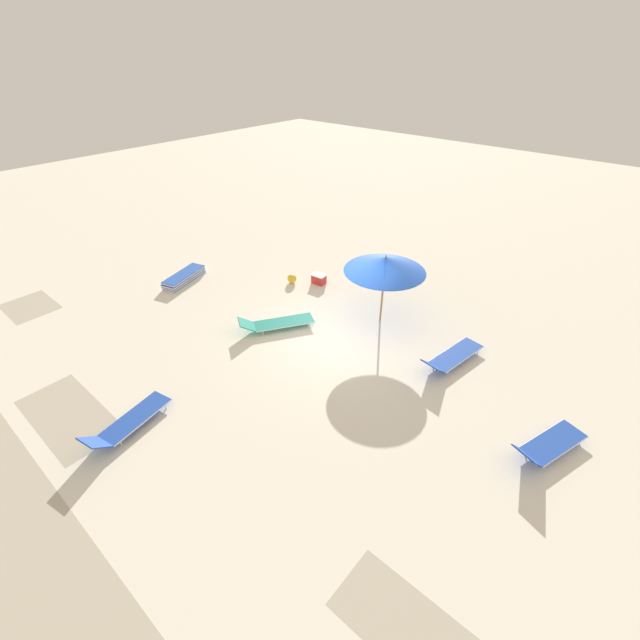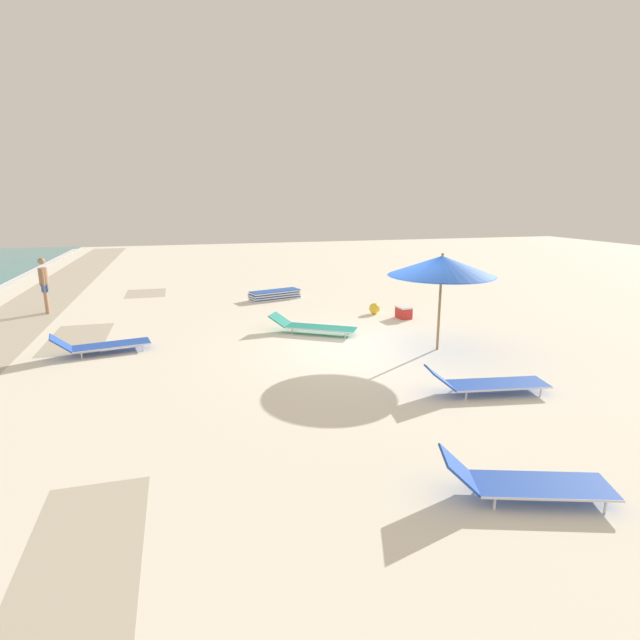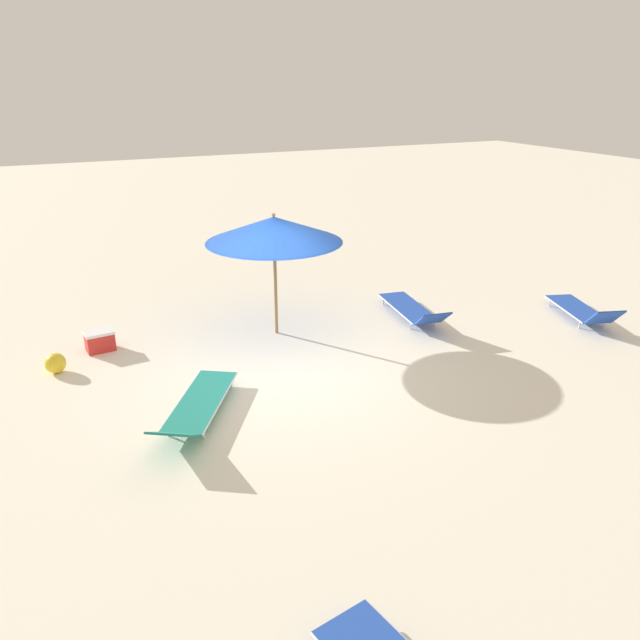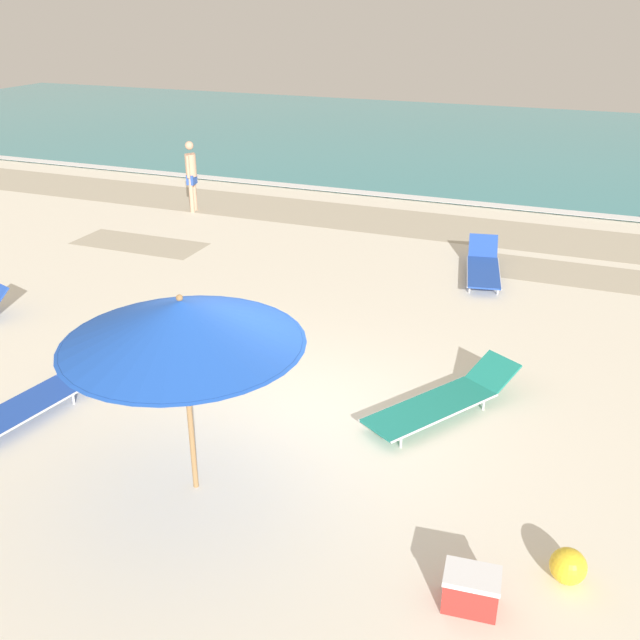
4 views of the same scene
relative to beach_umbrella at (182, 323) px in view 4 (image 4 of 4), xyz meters
name	(u,v)px [view 4 (image 4 of 4)]	position (x,y,z in m)	size (l,w,h in m)	color
ground_plane	(285,434)	(0.45, 1.43, -2.10)	(60.00, 60.00, 0.16)	silver
ocean_water	(511,142)	(0.45, 22.11, -1.99)	(60.00, 18.74, 0.07)	teal
beach_umbrella	(182,323)	(0.00, 0.00, 0.00)	(2.52, 2.52, 2.33)	#9E7547
sun_lounger_under_umbrella	(483,266)	(1.86, 7.78, -1.81)	(0.99, 2.22, 0.54)	blue
sun_lounger_beside_umbrella	(444,400)	(2.24, 2.53, -1.82)	(1.77, 2.32, 0.47)	#1E8475
sun_lounger_near_water_left	(29,402)	(-2.77, 0.50, -1.82)	(0.95, 2.35, 0.53)	blue
beachgoer_shoreline_child	(191,172)	(-5.81, 9.76, -1.02)	(0.27, 0.44, 1.76)	tan
beach_ball	(568,566)	(3.97, 0.04, -1.85)	(0.35, 0.35, 0.35)	yellow
cooler_box	(471,590)	(3.18, -0.59, -1.84)	(0.53, 0.40, 0.37)	red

